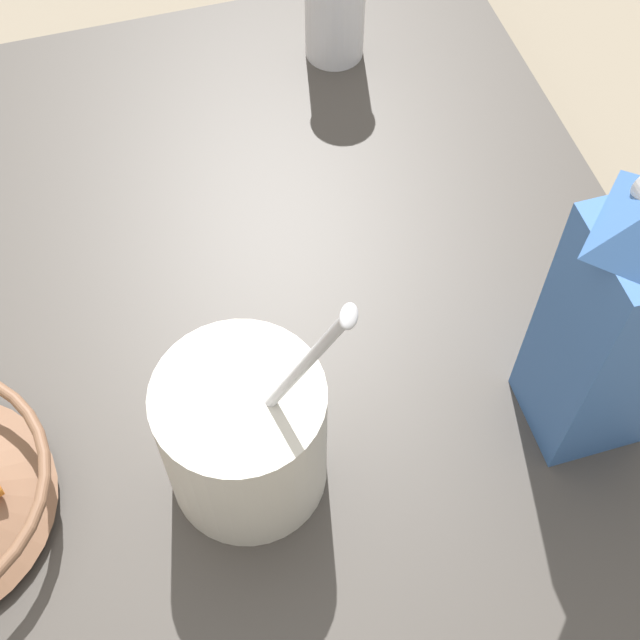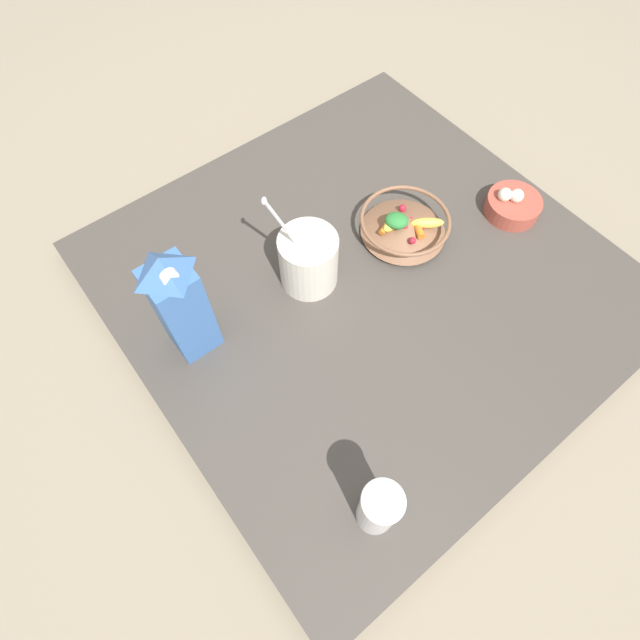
{
  "view_description": "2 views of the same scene",
  "coord_description": "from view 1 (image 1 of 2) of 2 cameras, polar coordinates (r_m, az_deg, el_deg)",
  "views": [
    {
      "loc": [
        -0.08,
        0.38,
        0.76
      ],
      "look_at": [
        -0.2,
        -0.03,
        0.09
      ],
      "focal_mm": 50.0,
      "sensor_mm": 36.0,
      "label": 1
    },
    {
      "loc": [
        -0.49,
        -0.46,
        1.01
      ],
      "look_at": [
        -0.18,
        -0.06,
        0.11
      ],
      "focal_mm": 28.0,
      "sensor_mm": 36.0,
      "label": 2
    }
  ],
  "objects": [
    {
      "name": "ground_plane",
      "position": [
        0.85,
        -12.57,
        -8.23
      ],
      "size": [
        6.0,
        6.0,
        0.0
      ],
      "primitive_type": "plane",
      "color": "gray"
    },
    {
      "name": "countertop",
      "position": [
        0.83,
        -12.88,
        -7.54
      ],
      "size": [
        1.07,
        1.07,
        0.05
      ],
      "color": "#47423D",
      "rests_on": "ground_plane"
    },
    {
      "name": "milk_carton",
      "position": [
        0.7,
        18.69,
        0.02
      ],
      "size": [
        0.09,
        0.09,
        0.3
      ],
      "color": "#3D6BB2",
      "rests_on": "countertop"
    },
    {
      "name": "yogurt_tub",
      "position": [
        0.7,
        -4.91,
        -7.15
      ],
      "size": [
        0.14,
        0.13,
        0.28
      ],
      "color": "silver",
      "rests_on": "countertop"
    }
  ]
}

